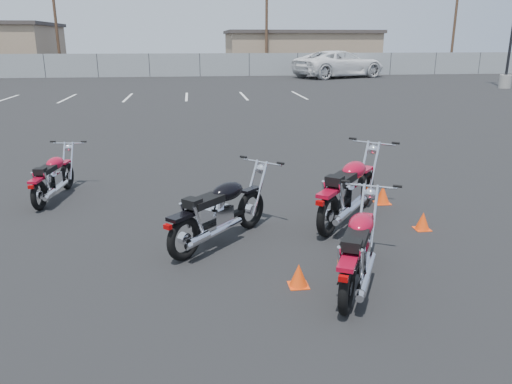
{
  "coord_description": "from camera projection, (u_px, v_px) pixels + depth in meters",
  "views": [
    {
      "loc": [
        -0.71,
        -6.59,
        2.87
      ],
      "look_at": [
        0.2,
        0.6,
        0.65
      ],
      "focal_mm": 35.0,
      "sensor_mm": 36.0,
      "label": 1
    }
  ],
  "objects": [
    {
      "name": "chainlink_fence",
      "position": [
        200.0,
        65.0,
        40.1
      ],
      "size": [
        80.06,
        0.06,
        1.8
      ],
      "color": "gray",
      "rests_on": "ground"
    },
    {
      "name": "utility_pole_c",
      "position": [
        267.0,
        18.0,
        43.51
      ],
      "size": [
        1.8,
        0.24,
        9.0
      ],
      "color": "#412C1E",
      "rests_on": "ground"
    },
    {
      "name": "parking_line_stripes",
      "position": [
        157.0,
        97.0,
        25.84
      ],
      "size": [
        15.12,
        4.0,
        0.01
      ],
      "color": "silver",
      "rests_on": "ground"
    },
    {
      "name": "utility_pole_d",
      "position": [
        455.0,
        19.0,
        46.62
      ],
      "size": [
        1.8,
        0.24,
        9.0
      ],
      "color": "#412C1E",
      "rests_on": "ground"
    },
    {
      "name": "white_van",
      "position": [
        340.0,
        56.0,
        38.74
      ],
      "size": [
        6.38,
        9.15,
        3.23
      ],
      "primitive_type": "imported",
      "rotation": [
        0.0,
        0.0,
        1.96
      ],
      "color": "white",
      "rests_on": "ground"
    },
    {
      "name": "motorcycle_front_red",
      "position": [
        53.0,
        177.0,
        9.26
      ],
      "size": [
        0.73,
        1.89,
        0.93
      ],
      "color": "black",
      "rests_on": "ground"
    },
    {
      "name": "light_pole_east",
      "position": [
        512.0,
        36.0,
        29.69
      ],
      "size": [
        0.8,
        0.7,
        11.34
      ],
      "color": "gray",
      "rests_on": "ground"
    },
    {
      "name": "utility_pole_b",
      "position": [
        55.0,
        17.0,
        42.29
      ],
      "size": [
        1.8,
        0.24,
        9.0
      ],
      "color": "#412C1E",
      "rests_on": "ground"
    },
    {
      "name": "training_cone_near",
      "position": [
        383.0,
        194.0,
        9.08
      ],
      "size": [
        0.28,
        0.28,
        0.33
      ],
      "color": "#FF450D",
      "rests_on": "ground"
    },
    {
      "name": "training_cone_extra",
      "position": [
        299.0,
        275.0,
        6.03
      ],
      "size": [
        0.24,
        0.24,
        0.29
      ],
      "color": "#FF450D",
      "rests_on": "ground"
    },
    {
      "name": "motorcycle_second_black",
      "position": [
        220.0,
        212.0,
        7.21
      ],
      "size": [
        1.8,
        1.86,
        1.07
      ],
      "color": "black",
      "rests_on": "ground"
    },
    {
      "name": "tan_building_east",
      "position": [
        299.0,
        50.0,
        49.56
      ],
      "size": [
        14.4,
        9.4,
        3.7
      ],
      "color": "#977D61",
      "rests_on": "ground"
    },
    {
      "name": "training_cone_far",
      "position": [
        423.0,
        221.0,
        7.83
      ],
      "size": [
        0.24,
        0.24,
        0.28
      ],
      "color": "#FF450D",
      "rests_on": "ground"
    },
    {
      "name": "motorcycle_rear_red",
      "position": [
        358.0,
        249.0,
        5.97
      ],
      "size": [
        1.32,
        2.02,
        1.03
      ],
      "color": "black",
      "rests_on": "ground"
    },
    {
      "name": "motorcycle_third_red",
      "position": [
        349.0,
        190.0,
        8.1
      ],
      "size": [
        1.84,
        2.13,
        1.17
      ],
      "color": "black",
      "rests_on": "ground"
    },
    {
      "name": "ground",
      "position": [
        247.0,
        248.0,
        7.17
      ],
      "size": [
        120.0,
        120.0,
        0.0
      ],
      "primitive_type": "plane",
      "color": "black",
      "rests_on": "ground"
    }
  ]
}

